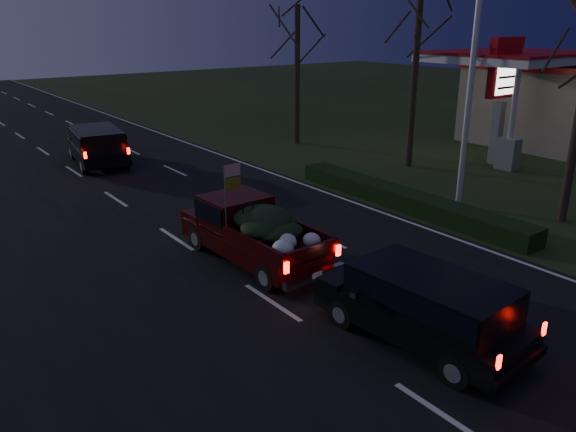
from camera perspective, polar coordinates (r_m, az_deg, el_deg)
ground at (r=13.23m, az=-1.63°, el=-8.81°), size 120.00×120.00×0.00m
road_asphalt at (r=13.23m, az=-1.63°, el=-8.78°), size 14.00×120.00×0.02m
hedge_row at (r=20.08m, az=11.75°, el=1.66°), size 1.00×10.00×0.60m
light_pole at (r=19.91m, az=18.43°, el=16.17°), size 0.50×0.90×9.16m
gas_price_pylon at (r=27.07m, az=21.01°, el=12.80°), size 2.00×0.41×5.57m
gas_station_building at (r=34.67m, az=26.60°, el=10.24°), size 10.00×7.00×4.00m
gas_canopy at (r=29.25m, az=21.67°, el=14.26°), size 7.10×6.10×4.88m
bare_tree_mid at (r=25.36m, az=13.17°, el=19.04°), size 3.60×3.60×8.50m
bare_tree_far at (r=29.79m, az=0.96°, el=17.31°), size 3.60×3.60×7.00m
pickup_truck at (r=15.17m, az=-3.61°, el=-1.22°), size 2.00×4.80×2.48m
lead_suv at (r=26.93m, az=-18.82°, el=7.07°), size 2.63×4.94×1.35m
rear_suv at (r=11.62m, az=13.87°, el=-8.45°), size 2.23×4.42×1.23m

